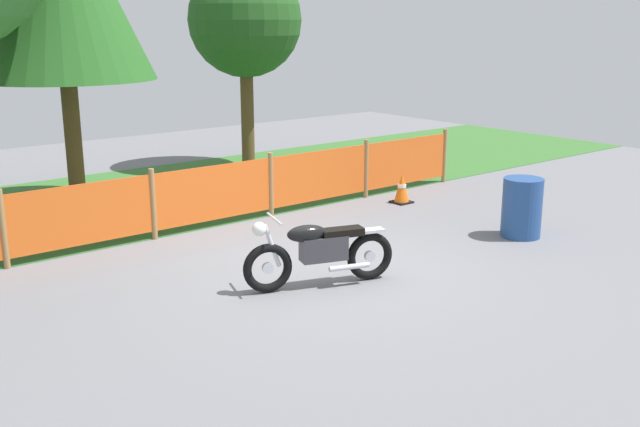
{
  "coord_description": "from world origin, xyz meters",
  "views": [
    {
      "loc": [
        -5.65,
        -7.01,
        3.1
      ],
      "look_at": [
        -0.39,
        -0.51,
        0.9
      ],
      "focal_mm": 41.22,
      "sensor_mm": 36.0,
      "label": 1
    }
  ],
  "objects": [
    {
      "name": "ground",
      "position": [
        0.0,
        0.0,
        -0.01
      ],
      "size": [
        24.0,
        24.0,
        0.02
      ],
      "primitive_type": "cube",
      "color": "slate"
    },
    {
      "name": "grass_verge",
      "position": [
        0.0,
        5.07,
        0.01
      ],
      "size": [
        24.0,
        5.07,
        0.01
      ],
      "primitive_type": "cube",
      "color": "#386B2D",
      "rests_on": "ground"
    },
    {
      "name": "barrier_fence",
      "position": [
        -0.0,
        2.53,
        0.54
      ],
      "size": [
        10.53,
        0.08,
        1.05
      ],
      "color": "#997547",
      "rests_on": "ground"
    },
    {
      "name": "tree_near_right",
      "position": [
        3.14,
        6.35,
        3.09
      ],
      "size": [
        2.39,
        2.39,
        4.32
      ],
      "color": "brown",
      "rests_on": "ground"
    },
    {
      "name": "motorcycle_lead",
      "position": [
        -0.4,
        -0.51,
        0.44
      ],
      "size": [
        1.84,
        0.8,
        0.9
      ],
      "rotation": [
        0.0,
        0.0,
        2.82
      ],
      "color": "black",
      "rests_on": "ground"
    },
    {
      "name": "traffic_cone",
      "position": [
        3.34,
        1.82,
        0.26
      ],
      "size": [
        0.32,
        0.32,
        0.53
      ],
      "color": "black",
      "rests_on": "ground"
    },
    {
      "name": "spare_drum",
      "position": [
        3.23,
        -0.76,
        0.44
      ],
      "size": [
        0.58,
        0.58,
        0.88
      ],
      "primitive_type": "cylinder",
      "color": "navy",
      "rests_on": "ground"
    }
  ]
}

